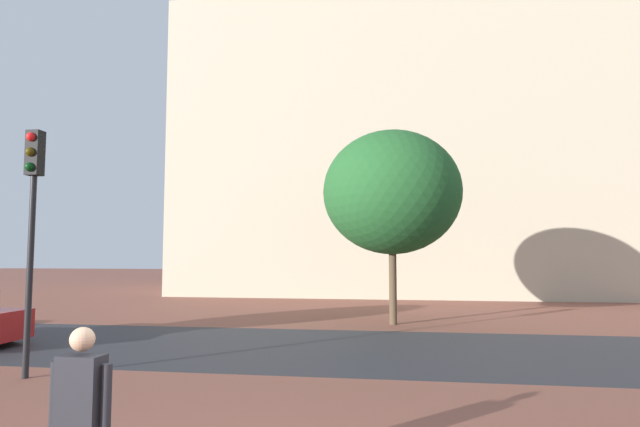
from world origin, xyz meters
TOP-DOWN VIEW (x-y plane):
  - ground_plane at (0.00, 10.00)m, footprint 120.00×120.00m
  - street_asphalt_strip at (0.00, 9.06)m, footprint 120.00×6.09m
  - landmark_building at (3.15, 27.89)m, footprint 29.76×10.45m
  - person_skater at (-1.13, 0.39)m, footprint 0.61×0.31m
  - traffic_light_pole at (-5.38, 5.11)m, footprint 0.28×0.34m
  - tree_curb_far at (1.60, 13.66)m, footprint 4.73×4.73m

SIDE VIEW (x-z plane):
  - ground_plane at x=0.00m, z-range 0.00..0.00m
  - street_asphalt_strip at x=0.00m, z-range 0.00..0.00m
  - person_skater at x=-1.13m, z-range 0.10..1.83m
  - traffic_light_pole at x=-5.38m, z-range 0.95..5.78m
  - tree_curb_far at x=1.60m, z-range 1.17..7.80m
  - landmark_building at x=3.15m, z-range -6.57..27.79m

